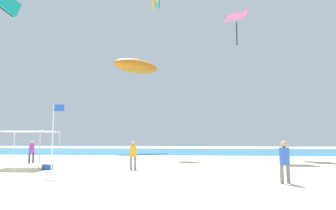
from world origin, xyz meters
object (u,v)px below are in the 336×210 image
Objects in this scene: person_near_tent at (32,150)px; person_rightmost at (133,153)px; kite_inflatable_orange at (136,66)px; banner_flag at (54,132)px; kite_diamond_pink at (236,18)px; cooler_box at (47,167)px; person_central at (284,159)px; canopy_tent at (26,133)px.

person_rightmost is (8.86, -4.39, 0.02)m from person_near_tent.
person_rightmost is 0.25× the size of kite_inflatable_orange.
banner_flag is 22.72m from kite_diamond_pink.
kite_inflatable_orange reaches higher than cooler_box.
kite_inflatable_orange is (4.43, 19.54, 11.11)m from person_near_tent.
cooler_box is at bearing 147.79° from person_rightmost.
person_central is at bearing -20.15° from cooler_box.
person_central is (16.42, -9.62, 0.06)m from person_near_tent.
person_rightmost is 4.91m from banner_flag.
banner_flag is at bearing -127.75° from kite_inflatable_orange.
canopy_tent is 3.16m from cooler_box.
kite_diamond_pink reaches higher than cooler_box.
person_central reaches higher than person_near_tent.
person_rightmost is at bearing -77.97° from person_near_tent.
kite_diamond_pink is at bearing -112.57° from person_central.
person_central is 0.48× the size of banner_flag.
person_central is 33.41m from kite_inflatable_orange.
banner_flag is at bearing 134.78° from kite_diamond_pink.
person_near_tent is 0.24× the size of kite_inflatable_orange.
kite_diamond_pink is at bearing 37.20° from canopy_tent.
kite_inflatable_orange is (-0.78, 26.99, 9.88)m from banner_flag.
person_rightmost is at bearing 6.23° from cooler_box.
banner_flag is 3.56m from cooler_box.
kite_diamond_pink is (15.35, 11.65, 11.91)m from canopy_tent.
banner_flag reaches higher than canopy_tent.
kite_diamond_pink is at bearing 52.44° from banner_flag.
cooler_box is (-12.71, 4.66, -0.87)m from person_central.
kite_diamond_pink reaches higher than person_near_tent.
kite_inflatable_orange reaches higher than banner_flag.
person_near_tent reaches higher than cooler_box.
cooler_box is (3.71, -4.95, -0.81)m from person_near_tent.
banner_flag is (5.21, -7.45, 1.23)m from person_near_tent.
kite_diamond_pink is at bearing 43.99° from cooler_box.
banner_flag is 0.53× the size of kite_inflatable_orange.
cooler_box is (-5.15, -0.56, -0.83)m from person_rightmost.
person_near_tent is 9.89m from person_rightmost.
cooler_box is 0.17× the size of kite_diamond_pink.
canopy_tent reaches higher than cooler_box.
person_near_tent is 0.98× the size of person_rightmost.
person_central is at bearing -73.10° from person_rightmost.
kite_inflatable_orange is at bearing 25.62° from person_near_tent.
person_central is 3.11× the size of cooler_box.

